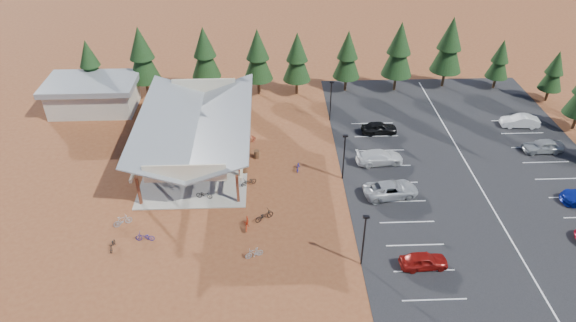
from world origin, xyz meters
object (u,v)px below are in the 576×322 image
at_px(lamp_post_1, 344,154).
at_px(bike_1, 162,172).
at_px(bike_9, 123,221).
at_px(bike_11, 247,223).
at_px(car_9, 520,121).
at_px(bike_7, 211,127).
at_px(trash_bin_1, 257,154).
at_px(bike_2, 170,148).
at_px(car_0, 424,261).
at_px(car_3, 380,157).
at_px(lamp_post_2, 331,98).
at_px(bike_0, 165,177).
at_px(bike_6, 229,139).
at_px(bike_10, 145,237).
at_px(outbuilding, 93,95).
at_px(bike_16, 249,182).
at_px(bike_12, 264,216).
at_px(trash_bin_0, 245,169).
at_px(bike_3, 185,118).
at_px(bike_13, 254,253).
at_px(bike_15, 251,140).
at_px(bike_8, 113,245).
at_px(car_2, 391,189).
at_px(lamp_post_0, 364,237).
at_px(bike_14, 298,167).
at_px(car_4, 379,128).
at_px(car_8, 543,146).
at_px(bike_5, 221,151).
at_px(bike_4, 204,194).
at_px(bike_pavilion, 196,124).

height_order(lamp_post_1, bike_1, lamp_post_1).
bearing_deg(bike_9, lamp_post_1, -103.66).
relative_size(bike_11, car_9, 0.40).
distance_m(lamp_post_1, bike_7, 17.36).
distance_m(bike_7, bike_11, 17.66).
height_order(trash_bin_1, bike_2, bike_2).
relative_size(car_0, car_3, 0.79).
bearing_deg(bike_2, lamp_post_2, -90.04).
relative_size(lamp_post_2, car_3, 1.03).
distance_m(bike_7, car_3, 19.71).
xyz_separation_m(lamp_post_2, bike_9, (-20.63, -18.33, -2.46)).
xyz_separation_m(bike_0, bike_6, (5.96, 7.04, 0.06)).
relative_size(bike_6, bike_10, 1.11).
height_order(outbuilding, lamp_post_2, lamp_post_2).
bearing_deg(bike_7, bike_16, -167.39).
height_order(bike_11, bike_12, bike_11).
bearing_deg(bike_11, trash_bin_0, 97.56).
xyz_separation_m(bike_3, bike_13, (8.62, -23.03, -0.15)).
distance_m(bike_6, bike_15, 2.48).
height_order(bike_13, car_0, car_0).
bearing_deg(bike_2, bike_6, -94.60).
height_order(lamp_post_2, bike_10, lamp_post_2).
xyz_separation_m(bike_8, bike_13, (12.04, -1.51, 0.08)).
height_order(bike_6, car_2, car_2).
distance_m(lamp_post_0, bike_14, 14.61).
bearing_deg(car_2, bike_11, 97.98).
xyz_separation_m(bike_6, bike_10, (-6.36, -15.74, -0.15)).
relative_size(car_0, car_4, 0.95).
relative_size(trash_bin_0, bike_8, 0.59).
relative_size(bike_6, car_8, 0.43).
relative_size(bike_7, bike_15, 1.10).
xyz_separation_m(trash_bin_0, bike_7, (-4.09, 8.54, 0.18)).
bearing_deg(bike_7, car_2, -135.80).
distance_m(outbuilding, lamp_post_0, 40.32).
distance_m(bike_16, car_4, 17.61).
bearing_deg(bike_5, lamp_post_1, -113.41).
bearing_deg(bike_2, bike_10, 160.06).
relative_size(bike_8, bike_9, 0.89).
xyz_separation_m(lamp_post_0, bike_13, (-8.79, 1.15, -2.50)).
bearing_deg(bike_12, outbuilding, 11.17).
relative_size(bike_4, bike_6, 0.88).
distance_m(bike_pavilion, bike_4, 8.57).
relative_size(bike_0, bike_8, 1.05).
bearing_deg(bike_11, bike_pavilion, 118.92).
bearing_deg(car_3, car_8, -90.90).
bearing_deg(bike_3, trash_bin_1, -131.27).
bearing_deg(bike_pavilion, bike_9, -116.43).
distance_m(bike_1, bike_3, 11.32).
distance_m(bike_10, car_2, 23.18).
xyz_separation_m(lamp_post_2, bike_8, (-20.82, -21.33, -2.58)).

